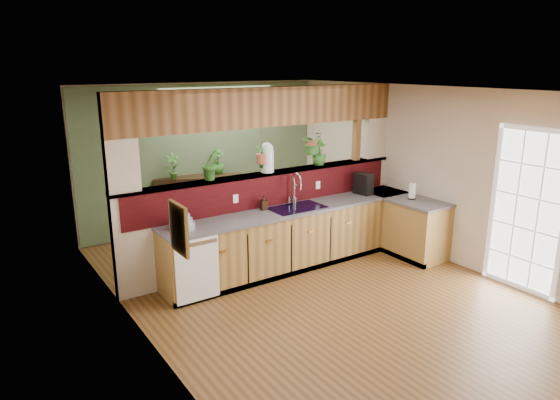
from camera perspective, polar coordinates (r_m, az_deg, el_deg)
ground at (r=6.68m, az=5.05°, el=-10.60°), size 4.60×7.00×0.01m
ceiling at (r=6.02m, az=5.64°, el=12.25°), size 4.60×7.00×0.01m
wall_back at (r=9.14m, az=-8.65°, el=4.99°), size 4.60×0.02×2.60m
wall_left at (r=5.15m, az=-15.04°, el=-3.51°), size 0.02×7.00×2.60m
wall_right at (r=7.85m, az=18.52°, el=2.65°), size 0.02×7.00×2.60m
pass_through_partition at (r=7.33m, az=-1.15°, el=1.72°), size 4.60×0.21×2.60m
pass_through_ledge at (r=7.27m, az=-1.36°, el=3.06°), size 4.60×0.21×0.04m
header_beam at (r=7.13m, az=-1.41°, el=10.58°), size 4.60×0.15×0.55m
sage_backwall at (r=9.12m, az=-8.59°, el=4.97°), size 4.55×0.02×2.55m
countertop at (r=7.62m, az=5.96°, el=-3.63°), size 4.14×1.52×0.90m
dishwasher at (r=6.30m, az=-9.41°, el=-7.86°), size 0.58×0.03×0.82m
navy_sink at (r=7.25m, az=1.93°, el=-1.47°), size 0.82×0.50×0.18m
french_door at (r=7.19m, az=26.34°, el=-1.35°), size 0.06×1.02×2.16m
framed_print at (r=4.36m, az=-11.45°, el=-3.24°), size 0.04×0.35×0.45m
faucet at (r=7.33m, az=1.80°, el=1.44°), size 0.21×0.21×0.48m
dish_stack at (r=6.40m, az=-11.13°, el=-2.50°), size 0.33×0.33×0.28m
soap_dispenser at (r=7.10m, az=-1.87°, el=-0.31°), size 0.10×0.11×0.20m
coffee_maker at (r=8.04m, az=9.57°, el=1.74°), size 0.18×0.30×0.34m
paper_towel at (r=7.91m, az=14.87°, el=0.97°), size 0.12×0.12×0.27m
glass_jar at (r=7.22m, az=-1.48°, el=4.89°), size 0.20×0.20×0.43m
ledge_plant_left at (r=6.79m, az=-7.92°, el=4.10°), size 0.27×0.23×0.44m
ledge_plant_right at (r=7.76m, az=4.47°, el=5.48°), size 0.29×0.29×0.41m
hanging_plant_a at (r=7.14m, az=-2.13°, el=5.89°), size 0.20×0.16×0.52m
hanging_plant_b at (r=7.63m, az=3.69°, el=7.63°), size 0.36×0.33×0.46m
shelving_console at (r=8.99m, az=-9.21°, el=-0.44°), size 1.55×0.99×1.01m
shelf_plant_a at (r=8.65m, az=-12.19°, el=3.79°), size 0.28×0.22×0.46m
shelf_plant_b at (r=8.99m, az=-7.16°, el=4.38°), size 0.26×0.26×0.44m
floor_plant at (r=8.63m, az=1.05°, el=-1.78°), size 0.80×0.73×0.75m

